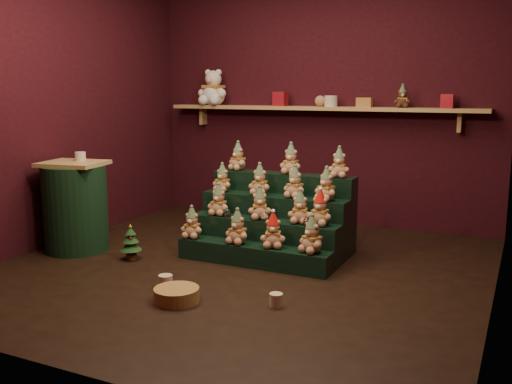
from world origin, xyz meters
The scene contains 40 objects.
ground centered at (0.00, 0.00, 0.00)m, with size 4.00×4.00×0.00m, color black.
back_wall centered at (0.00, 2.05, 1.40)m, with size 4.00×0.10×2.80m, color black.
front_wall centered at (0.00, -2.05, 1.40)m, with size 4.00×0.10×2.80m, color black.
left_wall centered at (-2.05, 0.00, 1.40)m, with size 0.10×4.00×2.80m, color black.
back_shelf centered at (0.00, 1.87, 1.29)m, with size 3.60×0.26×0.24m.
riser_tier_front centered at (0.06, 0.14, 0.09)m, with size 1.40×0.22×0.18m, color black.
riser_tier_midfront centered at (0.06, 0.36, 0.18)m, with size 1.40×0.22×0.36m, color black.
riser_tier_midback centered at (0.06, 0.58, 0.27)m, with size 1.40×0.22×0.54m, color black.
riser_tier_back centered at (0.06, 0.80, 0.36)m, with size 1.40×0.22×0.72m, color black.
teddy_0 centered at (-0.55, 0.12, 0.32)m, with size 0.20×0.18×0.29m, color #A57E5C, non-canonical shape.
teddy_1 centered at (-0.08, 0.13, 0.33)m, with size 0.22×0.19×0.30m, color #A57E5C, non-canonical shape.
teddy_2 centered at (0.25, 0.15, 0.33)m, with size 0.22×0.19×0.30m, color #A57E5C, non-canonical shape.
teddy_3 centered at (0.60, 0.14, 0.34)m, with size 0.22×0.20×0.31m, color #A57E5C, non-canonical shape.
teddy_4 centered at (-0.40, 0.35, 0.50)m, with size 0.21×0.19×0.29m, color #A57E5C, non-canonical shape.
teddy_5 centered at (0.02, 0.36, 0.51)m, with size 0.21×0.19×0.29m, color #A57E5C, non-canonical shape.
teddy_6 centered at (0.40, 0.37, 0.50)m, with size 0.21×0.19×0.29m, color #A57E5C, non-canonical shape.
teddy_7 centered at (0.58, 0.38, 0.51)m, with size 0.22×0.19×0.30m, color #A57E5C, non-canonical shape.
teddy_8 centered at (-0.47, 0.57, 0.67)m, with size 0.19×0.17×0.27m, color #A57E5C, non-canonical shape.
teddy_9 centered at (-0.08, 0.57, 0.68)m, with size 0.21×0.19×0.29m, color #A57E5C, non-canonical shape.
teddy_10 centered at (0.27, 0.57, 0.68)m, with size 0.21×0.19×0.29m, color #A57E5C, non-canonical shape.
teddy_11 centered at (0.57, 0.57, 0.69)m, with size 0.21×0.19×0.29m, color #A57E5C, non-canonical shape.
teddy_12 centered at (-0.43, 0.81, 0.86)m, with size 0.20×0.18×0.27m, color #A57E5C, non-canonical shape.
teddy_13 centered at (0.14, 0.79, 0.86)m, with size 0.20×0.18×0.29m, color #A57E5C, non-canonical shape.
teddy_14 centered at (0.61, 0.79, 0.86)m, with size 0.19×0.17×0.27m, color #A57E5C, non-canonical shape.
snow_globe_a centered at (-0.28, 0.30, 0.40)m, with size 0.06×0.06×0.08m.
snow_globe_b centered at (0.09, 0.30, 0.40)m, with size 0.06×0.06×0.08m.
snow_globe_c centered at (0.49, 0.30, 0.40)m, with size 0.06×0.06×0.08m.
side_table centered at (-1.65, -0.16, 0.42)m, with size 0.62×0.59×0.85m.
table_ornament centered at (-1.65, -0.06, 0.89)m, with size 0.10×0.10×0.08m, color beige.
mini_christmas_tree centered at (-1.00, -0.19, 0.16)m, with size 0.19×0.19×0.33m.
mug_left centered at (-0.28, -0.69, 0.05)m, with size 0.11×0.11×0.11m, color beige.
mug_right centered at (0.63, -0.65, 0.05)m, with size 0.10×0.10×0.10m, color beige.
wicker_basket centered at (-0.05, -0.88, 0.05)m, with size 0.33×0.33×0.10m, color olive.
white_bear centered at (-1.29, 1.84, 1.58)m, with size 0.38×0.34×0.53m, color white, non-canonical shape.
brown_bear centered at (0.94, 1.84, 1.44)m, with size 0.16×0.15×0.23m, color #452517, non-canonical shape.
gift_tin_red_a centered at (-0.43, 1.85, 1.40)m, with size 0.14×0.14×0.16m, color maroon.
gift_tin_cream centered at (0.17, 1.85, 1.38)m, with size 0.14×0.14×0.12m, color beige.
gift_tin_red_b centered at (1.38, 1.85, 1.39)m, with size 0.12×0.12×0.14m, color maroon.
shelf_plush_ball centered at (0.05, 1.85, 1.38)m, with size 0.12×0.12×0.12m, color #A57E5C.
scarf_gift_box centered at (0.54, 1.85, 1.37)m, with size 0.16×0.10×0.10m, color orange.
Camera 1 is at (2.15, -4.14, 1.51)m, focal length 40.00 mm.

